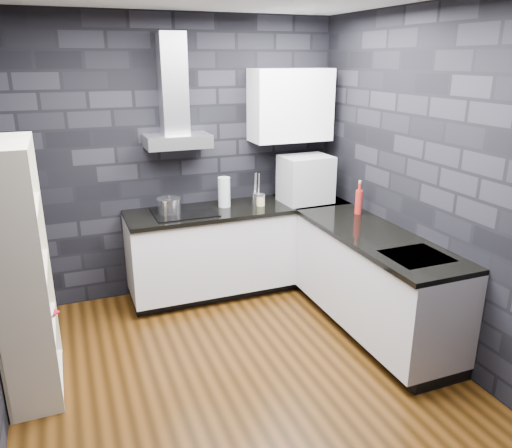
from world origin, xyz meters
TOP-DOWN VIEW (x-y plane):
  - ground at (0.00, 0.00)m, footprint 3.20×3.20m
  - wall_back at (0.00, 1.62)m, footprint 3.20×0.05m
  - wall_front at (0.00, -1.62)m, footprint 3.20×0.05m
  - wall_right at (1.62, 0.00)m, footprint 0.05×3.20m
  - toekick_back at (0.50, 1.34)m, footprint 2.18×0.50m
  - toekick_right at (1.34, 0.10)m, footprint 0.50×1.78m
  - counter_back_cab at (0.50, 1.30)m, footprint 2.20×0.60m
  - counter_right_cab at (1.30, 0.10)m, footprint 0.60×1.80m
  - counter_back_top at (0.50, 1.29)m, footprint 2.20×0.62m
  - counter_right_top at (1.29, 0.10)m, footprint 0.62×1.80m
  - counter_corner_top at (1.30, 1.30)m, footprint 0.62×0.62m
  - hood_body at (-0.05, 1.43)m, footprint 0.60×0.34m
  - hood_chimney at (-0.05, 1.50)m, footprint 0.24×0.20m
  - upper_cabinet at (1.10, 1.43)m, footprint 0.80×0.35m
  - cooktop at (-0.05, 1.30)m, footprint 0.58×0.50m
  - sink_rim at (1.30, -0.40)m, footprint 0.44×0.40m
  - pot at (-0.19, 1.31)m, footprint 0.27×0.27m
  - glass_vase at (0.37, 1.36)m, footprint 0.16×0.16m
  - storage_jar at (0.71, 1.25)m, footprint 0.09×0.09m
  - utensil_crock at (0.69, 1.32)m, footprint 0.12×0.12m
  - appliance_garage at (1.19, 1.23)m, footprint 0.50×0.40m
  - red_bottle at (1.47, 0.67)m, footprint 0.08×0.08m
  - bookshelf at (-1.42, 0.33)m, footprint 0.48×0.85m
  - fruit_bowl at (-1.42, 0.25)m, footprint 0.25×0.25m
  - book_red at (-1.40, 0.48)m, footprint 0.14×0.11m
  - book_second at (-1.41, 0.52)m, footprint 0.15×0.03m

SIDE VIEW (x-z plane):
  - ground at x=0.00m, z-range 0.00..0.00m
  - toekick_back at x=0.50m, z-range 0.00..0.10m
  - toekick_right at x=1.34m, z-range 0.00..0.10m
  - counter_back_cab at x=0.50m, z-range 0.10..0.86m
  - counter_right_cab at x=1.30m, z-range 0.10..0.86m
  - book_red at x=-1.40m, z-range 0.47..0.68m
  - book_second at x=-1.41m, z-range 0.49..0.70m
  - counter_back_top at x=0.50m, z-range 0.86..0.90m
  - counter_right_top at x=1.29m, z-range 0.86..0.90m
  - counter_corner_top at x=1.30m, z-range 0.86..0.90m
  - sink_rim at x=1.30m, z-range 0.89..0.90m
  - bookshelf at x=-1.42m, z-range 0.00..1.80m
  - cooktop at x=-0.05m, z-range 0.90..0.91m
  - fruit_bowl at x=-1.42m, z-range 0.91..0.97m
  - storage_jar at x=0.71m, z-range 0.90..1.00m
  - utensil_crock at x=0.69m, z-range 0.90..1.02m
  - pot at x=-0.19m, z-range 0.91..1.04m
  - red_bottle at x=1.47m, z-range 0.90..1.13m
  - glass_vase at x=0.37m, z-range 0.90..1.19m
  - appliance_garage at x=1.19m, z-range 0.88..1.37m
  - wall_back at x=0.00m, z-range 0.00..2.70m
  - wall_front at x=0.00m, z-range 0.00..2.70m
  - wall_right at x=1.62m, z-range 0.00..2.70m
  - hood_body at x=-0.05m, z-range 1.50..1.62m
  - upper_cabinet at x=1.10m, z-range 1.50..2.20m
  - hood_chimney at x=-0.05m, z-range 1.62..2.52m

